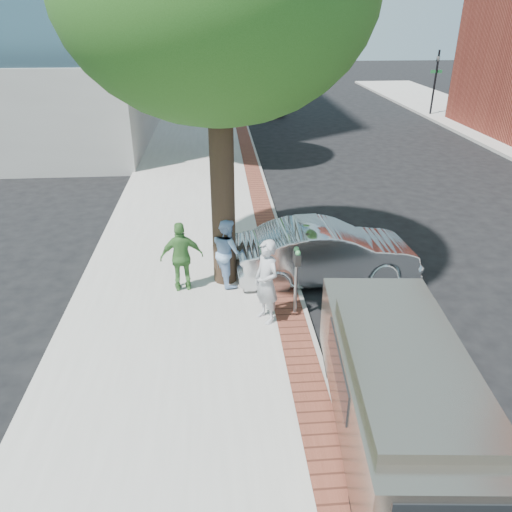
{
  "coord_description": "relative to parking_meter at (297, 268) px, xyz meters",
  "views": [
    {
      "loc": [
        -0.71,
        -8.4,
        5.82
      ],
      "look_at": [
        0.05,
        0.95,
        1.2
      ],
      "focal_mm": 35.0,
      "sensor_mm": 36.0,
      "label": 1
    }
  ],
  "objects": [
    {
      "name": "person_green",
      "position": [
        -2.36,
        1.18,
        -0.25
      ],
      "size": [
        0.99,
        0.52,
        1.62
      ],
      "primitive_type": "imported",
      "rotation": [
        0.0,
        0.0,
        3.28
      ],
      "color": "#47833B",
      "rests_on": "sidewalk"
    },
    {
      "name": "curb",
      "position": [
        0.24,
        7.64,
        -1.13
      ],
      "size": [
        0.1,
        60.0,
        0.15
      ],
      "primitive_type": "cube",
      "color": "gray",
      "rests_on": "ground"
    },
    {
      "name": "ground",
      "position": [
        -0.81,
        -0.36,
        -1.21
      ],
      "size": [
        120.0,
        120.0,
        0.0
      ],
      "primitive_type": "plane",
      "color": "black",
      "rests_on": "ground"
    },
    {
      "name": "person_gray",
      "position": [
        -0.63,
        -0.23,
        -0.18
      ],
      "size": [
        0.68,
        0.77,
        1.76
      ],
      "primitive_type": "imported",
      "rotation": [
        0.0,
        0.0,
        -1.06
      ],
      "color": "#ADADB2",
      "rests_on": "sidewalk"
    },
    {
      "name": "bg_car",
      "position": [
        0.88,
        22.46,
        -0.55
      ],
      "size": [
        3.9,
        1.64,
        1.32
      ],
      "primitive_type": "imported",
      "rotation": [
        0.0,
        0.0,
        1.59
      ],
      "color": "black",
      "rests_on": "ground"
    },
    {
      "name": "parking_meter",
      "position": [
        0.0,
        0.0,
        0.0
      ],
      "size": [
        0.12,
        0.32,
        1.47
      ],
      "color": "gray",
      "rests_on": "sidewalk"
    },
    {
      "name": "brick_strip",
      "position": [
        -0.11,
        7.64,
        -1.05
      ],
      "size": [
        0.6,
        60.0,
        0.01
      ],
      "primitive_type": "cube",
      "color": "brown",
      "rests_on": "sidewalk"
    },
    {
      "name": "signal_near",
      "position": [
        0.09,
        21.64,
        1.05
      ],
      "size": [
        0.7,
        0.15,
        3.8
      ],
      "color": "black",
      "rests_on": "ground"
    },
    {
      "name": "van",
      "position": [
        1.0,
        -3.22,
        -0.28
      ],
      "size": [
        2.14,
        4.72,
        1.69
      ],
      "rotation": [
        0.0,
        0.0,
        -0.09
      ],
      "color": "gray",
      "rests_on": "ground"
    },
    {
      "name": "sidewalk",
      "position": [
        -2.31,
        7.64,
        -1.13
      ],
      "size": [
        5.0,
        60.0,
        0.15
      ],
      "primitive_type": "cube",
      "color": "#9E9991",
      "rests_on": "ground"
    },
    {
      "name": "signal_far",
      "position": [
        11.69,
        21.64,
        1.05
      ],
      "size": [
        0.7,
        0.15,
        3.8
      ],
      "color": "black",
      "rests_on": "ground"
    },
    {
      "name": "tree_far",
      "position": [
        -1.31,
        11.64,
        4.09
      ],
      "size": [
        4.8,
        4.8,
        7.14
      ],
      "color": "black",
      "rests_on": "sidewalk"
    },
    {
      "name": "person_officer",
      "position": [
        -1.36,
        1.39,
        -0.25
      ],
      "size": [
        0.87,
        0.96,
        1.61
      ],
      "primitive_type": "imported",
      "rotation": [
        0.0,
        0.0,
        1.97
      ],
      "color": "#8EB0DC",
      "rests_on": "sidewalk"
    },
    {
      "name": "sedan_silver",
      "position": [
        0.97,
        1.66,
        -0.5
      ],
      "size": [
        4.37,
        1.77,
        1.41
      ],
      "primitive_type": "imported",
      "rotation": [
        0.0,
        0.0,
        1.64
      ],
      "color": "silver",
      "rests_on": "ground"
    }
  ]
}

